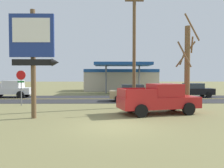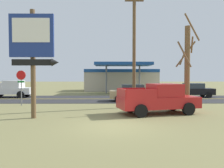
# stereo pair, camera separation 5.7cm
# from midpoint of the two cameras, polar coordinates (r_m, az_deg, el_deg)

# --- Properties ---
(ground_plane) EXTENTS (180.00, 180.00, 0.00)m
(ground_plane) POSITION_cam_midpoint_polar(r_m,az_deg,el_deg) (10.94, 0.46, -10.98)
(ground_plane) COLOR olive
(road_asphalt) EXTENTS (140.00, 8.00, 0.02)m
(road_asphalt) POSITION_cam_midpoint_polar(r_m,az_deg,el_deg) (23.78, -0.02, -3.89)
(road_asphalt) COLOR #2B2B2D
(road_asphalt) RESTS_ON ground
(road_centre_line) EXTENTS (126.00, 0.20, 0.01)m
(road_centre_line) POSITION_cam_midpoint_polar(r_m,az_deg,el_deg) (23.78, -0.02, -3.85)
(road_centre_line) COLOR gold
(road_centre_line) RESTS_ON road_asphalt
(motel_sign) EXTENTS (2.81, 0.54, 6.32)m
(motel_sign) POSITION_cam_midpoint_polar(r_m,az_deg,el_deg) (13.62, -19.65, 9.20)
(motel_sign) COLOR brown
(motel_sign) RESTS_ON ground
(stop_sign) EXTENTS (0.80, 0.08, 2.95)m
(stop_sign) POSITION_cam_midpoint_polar(r_m,az_deg,el_deg) (19.86, -22.38, 0.62)
(stop_sign) COLOR slate
(stop_sign) RESTS_ON ground
(utility_pole) EXTENTS (1.63, 0.26, 9.67)m
(utility_pole) POSITION_cam_midpoint_polar(r_m,az_deg,el_deg) (17.68, 5.84, 10.62)
(utility_pole) COLOR brown
(utility_pole) RESTS_ON ground
(bare_tree) EXTENTS (1.65, 1.66, 6.98)m
(bare_tree) POSITION_cam_midpoint_polar(r_m,az_deg,el_deg) (17.52, 18.97, 4.62)
(bare_tree) COLOR brown
(bare_tree) RESTS_ON ground
(gas_station) EXTENTS (12.00, 11.50, 4.40)m
(gas_station) POSITION_cam_midpoint_polar(r_m,az_deg,el_deg) (37.49, 2.40, 1.24)
(gas_station) COLOR beige
(gas_station) RESTS_ON ground
(pickup_red_parked_on_lawn) EXTENTS (5.52, 3.17, 1.96)m
(pickup_red_parked_on_lawn) POSITION_cam_midpoint_polar(r_m,az_deg,el_deg) (14.80, 12.19, -3.83)
(pickup_red_parked_on_lawn) COLOR red
(pickup_red_parked_on_lawn) RESTS_ON ground
(pickup_white_on_road) EXTENTS (5.20, 2.24, 1.96)m
(pickup_white_on_road) POSITION_cam_midpoint_polar(r_m,az_deg,el_deg) (28.20, -24.71, -1.20)
(pickup_white_on_road) COLOR silver
(pickup_white_on_road) RESTS_ON ground
(car_black_mid_lane) EXTENTS (4.20, 2.00, 1.64)m
(car_black_mid_lane) POSITION_cam_midpoint_polar(r_m,az_deg,el_deg) (27.53, 20.58, -1.49)
(car_black_mid_lane) COLOR black
(car_black_mid_lane) RESTS_ON ground
(car_tan_far_lane) EXTENTS (4.20, 2.00, 1.64)m
(car_tan_far_lane) POSITION_cam_midpoint_polar(r_m,az_deg,el_deg) (21.82, 5.09, -2.26)
(car_tan_far_lane) COLOR tan
(car_tan_far_lane) RESTS_ON ground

